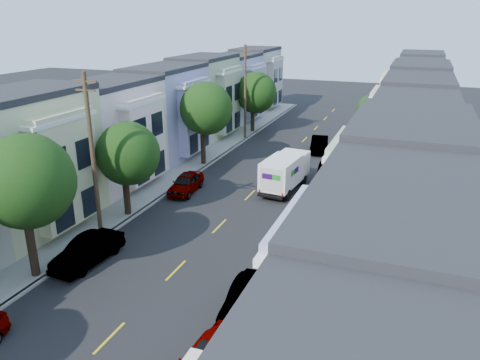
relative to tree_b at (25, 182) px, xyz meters
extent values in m
plane|color=black|center=(6.30, 3.18, -5.39)|extent=(160.00, 160.00, 0.00)
cube|color=black|center=(6.30, 18.18, -5.38)|extent=(12.00, 70.00, 0.02)
cube|color=gray|center=(0.25, 18.18, -5.32)|extent=(0.30, 70.00, 0.15)
cube|color=gray|center=(12.35, 18.18, -5.32)|extent=(0.30, 70.00, 0.15)
cube|color=gray|center=(-1.05, 18.18, -5.32)|extent=(2.60, 70.00, 0.15)
cube|color=gray|center=(13.65, 18.18, -5.32)|extent=(2.60, 70.00, 0.15)
cube|color=gold|center=(6.30, 18.18, -5.39)|extent=(0.12, 70.00, 0.01)
cube|color=#ABADCB|center=(-4.85, 18.18, -5.39)|extent=(5.00, 70.00, 8.50)
cube|color=#ABADCB|center=(17.45, 18.18, -5.39)|extent=(5.00, 70.00, 8.50)
cylinder|color=black|center=(-0.30, 0.00, -3.51)|extent=(0.44, 0.44, 3.77)
sphere|color=#274C17|center=(0.00, 0.00, 0.02)|extent=(4.70, 4.70, 4.70)
cylinder|color=black|center=(-0.30, 8.60, -3.89)|extent=(0.44, 0.44, 3.01)
sphere|color=#274C17|center=(0.00, 8.60, -0.91)|extent=(4.20, 4.20, 4.20)
cylinder|color=black|center=(-0.30, 20.91, -3.58)|extent=(0.44, 0.44, 3.63)
sphere|color=#274C17|center=(0.00, 20.91, -0.12)|extent=(4.70, 4.70, 4.70)
cylinder|color=black|center=(-0.30, 34.55, -3.89)|extent=(0.44, 0.44, 3.00)
sphere|color=#274C17|center=(0.00, 34.55, -0.74)|extent=(4.70, 4.70, 4.70)
cylinder|color=black|center=(12.90, 32.24, -3.97)|extent=(0.44, 0.44, 2.84)
sphere|color=#274C17|center=(13.20, 32.24, -1.47)|extent=(3.10, 3.10, 3.10)
cylinder|color=#42301E|center=(0.00, 5.18, -0.39)|extent=(0.26, 0.26, 10.00)
cube|color=#42301E|center=(0.00, 5.18, 4.21)|extent=(1.60, 0.12, 0.12)
cylinder|color=#42301E|center=(0.00, 31.18, -0.39)|extent=(0.26, 0.26, 10.00)
cube|color=#42301E|center=(0.00, 31.18, 4.21)|extent=(1.60, 0.12, 0.12)
cube|color=white|center=(8.44, 16.42, -3.70)|extent=(2.18, 3.91, 2.13)
cube|color=white|center=(8.44, 19.28, -3.78)|extent=(2.18, 1.82, 1.96)
cube|color=black|center=(8.44, 17.23, -4.87)|extent=(2.01, 5.61, 0.22)
cube|color=#2D0A51|center=(8.12, 14.46, -3.44)|extent=(0.82, 0.04, 0.40)
cube|color=#198C1E|center=(8.85, 14.46, -3.44)|extent=(0.64, 0.04, 0.40)
cylinder|color=black|center=(7.46, 15.35, -4.98)|extent=(0.25, 0.82, 0.82)
cylinder|color=black|center=(9.42, 15.35, -4.98)|extent=(0.25, 0.82, 0.82)
cylinder|color=black|center=(7.46, 19.01, -4.98)|extent=(0.25, 0.82, 0.82)
cylinder|color=black|center=(9.42, 19.01, -4.98)|extent=(0.25, 0.82, 0.82)
imported|color=black|center=(8.77, 29.03, -4.64)|extent=(2.23, 4.68, 1.50)
imported|color=#B4B4B4|center=(1.40, 2.16, -4.63)|extent=(1.87, 4.63, 1.51)
imported|color=#431209|center=(1.40, 14.04, -4.66)|extent=(2.09, 4.65, 1.47)
imported|color=silver|center=(11.20, 1.02, -4.67)|extent=(1.64, 4.34, 1.43)
imported|color=black|center=(11.20, 20.52, -4.69)|extent=(1.78, 4.32, 1.41)
imported|color=black|center=(11.20, 32.13, -4.66)|extent=(2.58, 5.32, 1.46)
camera|label=1|loc=(17.43, -16.37, 7.71)|focal=35.00mm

